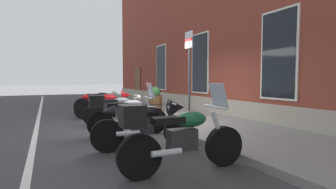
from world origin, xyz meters
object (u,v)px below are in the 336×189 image
(motorcycle_black_sport, at_px, (148,122))
(motorcycle_red_sport, at_px, (108,103))
(motorcycle_green_touring, at_px, (178,136))
(parking_sign, at_px, (189,65))
(motorcycle_silver_touring, at_px, (124,114))
(barrel_planter, at_px, (155,101))
(motorcycle_grey_naked, at_px, (119,110))
(motorcycle_black_naked, at_px, (100,102))

(motorcycle_black_sport, bearing_deg, motorcycle_red_sport, 177.79)
(motorcycle_green_touring, relative_size, parking_sign, 0.81)
(motorcycle_silver_touring, height_order, barrel_planter, motorcycle_silver_touring)
(motorcycle_silver_touring, xyz_separation_m, parking_sign, (0.29, 1.71, 1.25))
(motorcycle_silver_touring, relative_size, parking_sign, 0.79)
(motorcycle_red_sport, xyz_separation_m, motorcycle_black_sport, (4.33, -0.17, -0.00))
(motorcycle_grey_naked, bearing_deg, motorcycle_silver_touring, -10.14)
(parking_sign, bearing_deg, motorcycle_silver_touring, -99.50)
(motorcycle_red_sport, xyz_separation_m, motorcycle_grey_naked, (1.44, 0.01, -0.08))
(motorcycle_black_sport, bearing_deg, barrel_planter, 154.98)
(motorcycle_black_sport, distance_m, barrel_planter, 4.70)
(motorcycle_green_touring, bearing_deg, motorcycle_black_sport, 176.44)
(motorcycle_black_sport, relative_size, barrel_planter, 2.12)
(motorcycle_black_naked, relative_size, motorcycle_grey_naked, 0.98)
(motorcycle_green_touring, height_order, parking_sign, parking_sign)
(motorcycle_red_sport, distance_m, motorcycle_silver_touring, 2.96)
(motorcycle_grey_naked, relative_size, motorcycle_silver_touring, 1.04)
(motorcycle_silver_touring, distance_m, motorcycle_black_sport, 1.39)
(motorcycle_black_naked, xyz_separation_m, parking_sign, (4.74, 1.45, 1.32))
(motorcycle_grey_naked, distance_m, motorcycle_black_sport, 2.90)
(motorcycle_black_naked, relative_size, motorcycle_red_sport, 0.95)
(motorcycle_black_sport, height_order, motorcycle_green_touring, motorcycle_green_touring)
(motorcycle_silver_touring, relative_size, motorcycle_green_touring, 0.97)
(motorcycle_black_sport, height_order, barrel_planter, barrel_planter)
(motorcycle_silver_touring, bearing_deg, motorcycle_black_naked, 176.64)
(motorcycle_black_sport, height_order, parking_sign, parking_sign)
(barrel_planter, bearing_deg, motorcycle_black_naked, -130.99)
(motorcycle_red_sport, distance_m, motorcycle_green_touring, 5.76)
(motorcycle_red_sport, bearing_deg, motorcycle_black_naked, 179.97)
(motorcycle_red_sport, height_order, motorcycle_silver_touring, motorcycle_silver_touring)
(motorcycle_grey_naked, height_order, motorcycle_green_touring, motorcycle_green_touring)
(motorcycle_green_touring, distance_m, barrel_planter, 6.05)
(motorcycle_green_touring, bearing_deg, motorcycle_grey_naked, 176.50)
(motorcycle_red_sport, height_order, motorcycle_grey_naked, motorcycle_red_sport)
(motorcycle_black_sport, distance_m, motorcycle_green_touring, 1.42)
(motorcycle_red_sport, height_order, motorcycle_green_touring, motorcycle_green_touring)
(motorcycle_red_sport, relative_size, motorcycle_grey_naked, 1.03)
(motorcycle_black_sport, bearing_deg, motorcycle_green_touring, -3.56)
(motorcycle_black_naked, bearing_deg, barrel_planter, 49.01)
(motorcycle_silver_touring, height_order, parking_sign, parking_sign)
(motorcycle_black_naked, bearing_deg, motorcycle_silver_touring, -3.36)
(parking_sign, bearing_deg, motorcycle_black_sport, -55.77)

